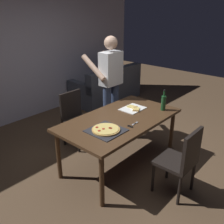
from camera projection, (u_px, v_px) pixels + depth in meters
name	position (u px, v px, depth m)	size (l,w,h in m)	color
ground_plane	(119.00, 164.00, 3.76)	(12.00, 12.00, 0.00)	brown
back_wall	(17.00, 50.00, 4.80)	(6.40, 0.10, 2.80)	#BCB7C6
dining_table	(120.00, 123.00, 3.50)	(1.74, 0.95, 0.75)	#4C331E
chair_near_camera	(182.00, 159.00, 2.97)	(0.42, 0.42, 0.90)	black
chair_far_side	(75.00, 115.00, 4.15)	(0.42, 0.42, 0.90)	black
couch	(107.00, 89.00, 6.16)	(1.72, 0.90, 0.85)	#4C515B
person_serving_pizza	(110.00, 82.00, 4.25)	(0.55, 0.54, 1.75)	#38476B
pepperoni_pizza_on_tray	(106.00, 130.00, 3.11)	(0.41, 0.41, 0.04)	#2D2D33
pizza_slices_on_towel	(133.00, 108.00, 3.77)	(0.36, 0.29, 0.03)	white
wine_bottle	(163.00, 103.00, 3.69)	(0.07, 0.07, 0.32)	#194723
kitchen_scissors	(132.00, 125.00, 3.25)	(0.19, 0.09, 0.01)	silver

